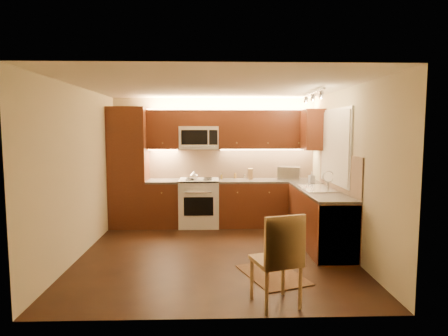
{
  "coord_description": "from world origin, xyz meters",
  "views": [
    {
      "loc": [
        -0.04,
        -5.58,
        1.87
      ],
      "look_at": [
        0.15,
        0.55,
        1.25
      ],
      "focal_mm": 30.25,
      "sensor_mm": 36.0,
      "label": 1
    }
  ],
  "objects_px": {
    "toaster_oven": "(289,173)",
    "knife_block": "(250,174)",
    "sink": "(317,184)",
    "kettle": "(194,175)",
    "microwave": "(199,138)",
    "soap_bottle": "(312,177)",
    "stove": "(199,203)",
    "dining_chair": "(276,258)"
  },
  "relations": [
    {
      "from": "microwave",
      "to": "toaster_oven",
      "type": "bearing_deg",
      "value": -2.91
    },
    {
      "from": "sink",
      "to": "soap_bottle",
      "type": "distance_m",
      "value": 0.74
    },
    {
      "from": "soap_bottle",
      "to": "kettle",
      "type": "bearing_deg",
      "value": 160.69
    },
    {
      "from": "kettle",
      "to": "dining_chair",
      "type": "distance_m",
      "value": 3.44
    },
    {
      "from": "sink",
      "to": "knife_block",
      "type": "distance_m",
      "value": 1.59
    },
    {
      "from": "microwave",
      "to": "soap_bottle",
      "type": "relative_size",
      "value": 3.77
    },
    {
      "from": "sink",
      "to": "kettle",
      "type": "distance_m",
      "value": 2.32
    },
    {
      "from": "knife_block",
      "to": "soap_bottle",
      "type": "bearing_deg",
      "value": -19.45
    },
    {
      "from": "soap_bottle",
      "to": "dining_chair",
      "type": "bearing_deg",
      "value": -123.79
    },
    {
      "from": "dining_chair",
      "to": "microwave",
      "type": "bearing_deg",
      "value": 88.06
    },
    {
      "from": "microwave",
      "to": "kettle",
      "type": "xyz_separation_m",
      "value": [
        -0.09,
        -0.27,
        -0.71
      ]
    },
    {
      "from": "microwave",
      "to": "sink",
      "type": "distance_m",
      "value": 2.48
    },
    {
      "from": "soap_bottle",
      "to": "dining_chair",
      "type": "height_order",
      "value": "soap_bottle"
    },
    {
      "from": "stove",
      "to": "sink",
      "type": "xyz_separation_m",
      "value": [
        2.0,
        -1.12,
        0.52
      ]
    },
    {
      "from": "microwave",
      "to": "dining_chair",
      "type": "height_order",
      "value": "microwave"
    },
    {
      "from": "soap_bottle",
      "to": "toaster_oven",
      "type": "bearing_deg",
      "value": 114.18
    },
    {
      "from": "stove",
      "to": "kettle",
      "type": "distance_m",
      "value": 0.58
    },
    {
      "from": "kettle",
      "to": "toaster_oven",
      "type": "height_order",
      "value": "toaster_oven"
    },
    {
      "from": "microwave",
      "to": "soap_bottle",
      "type": "xyz_separation_m",
      "value": [
        2.1,
        -0.53,
        -0.72
      ]
    },
    {
      "from": "toaster_oven",
      "to": "soap_bottle",
      "type": "height_order",
      "value": "toaster_oven"
    },
    {
      "from": "toaster_oven",
      "to": "soap_bottle",
      "type": "relative_size",
      "value": 2.1
    },
    {
      "from": "stove",
      "to": "soap_bottle",
      "type": "height_order",
      "value": "soap_bottle"
    },
    {
      "from": "sink",
      "to": "toaster_oven",
      "type": "bearing_deg",
      "value": 101.1
    },
    {
      "from": "stove",
      "to": "knife_block",
      "type": "distance_m",
      "value": 1.16
    },
    {
      "from": "toaster_oven",
      "to": "dining_chair",
      "type": "height_order",
      "value": "toaster_oven"
    },
    {
      "from": "sink",
      "to": "knife_block",
      "type": "xyz_separation_m",
      "value": [
        -0.99,
        1.25,
        0.03
      ]
    },
    {
      "from": "stove",
      "to": "knife_block",
      "type": "bearing_deg",
      "value": 7.07
    },
    {
      "from": "stove",
      "to": "microwave",
      "type": "height_order",
      "value": "microwave"
    },
    {
      "from": "kettle",
      "to": "knife_block",
      "type": "height_order",
      "value": "knife_block"
    },
    {
      "from": "knife_block",
      "to": "dining_chair",
      "type": "xyz_separation_m",
      "value": [
        -0.08,
        -3.5,
        -0.5
      ]
    },
    {
      "from": "stove",
      "to": "microwave",
      "type": "distance_m",
      "value": 1.27
    },
    {
      "from": "sink",
      "to": "knife_block",
      "type": "height_order",
      "value": "knife_block"
    },
    {
      "from": "toaster_oven",
      "to": "knife_block",
      "type": "relative_size",
      "value": 2.01
    },
    {
      "from": "stove",
      "to": "toaster_oven",
      "type": "xyz_separation_m",
      "value": [
        1.77,
        0.05,
        0.57
      ]
    },
    {
      "from": "soap_bottle",
      "to": "knife_block",
      "type": "bearing_deg",
      "value": 141.96
    },
    {
      "from": "knife_block",
      "to": "sink",
      "type": "bearing_deg",
      "value": -45.6
    },
    {
      "from": "soap_bottle",
      "to": "sink",
      "type": "bearing_deg",
      "value": -109.96
    },
    {
      "from": "kettle",
      "to": "knife_block",
      "type": "xyz_separation_m",
      "value": [
        1.1,
        0.26,
        -0.01
      ]
    },
    {
      "from": "stove",
      "to": "sink",
      "type": "relative_size",
      "value": 1.07
    },
    {
      "from": "kettle",
      "to": "soap_bottle",
      "type": "bearing_deg",
      "value": -4.25
    },
    {
      "from": "sink",
      "to": "toaster_oven",
      "type": "distance_m",
      "value": 1.19
    },
    {
      "from": "knife_block",
      "to": "dining_chair",
      "type": "bearing_deg",
      "value": -85.2
    }
  ]
}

